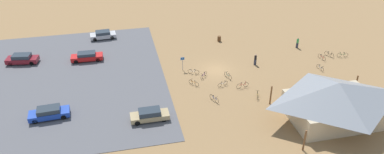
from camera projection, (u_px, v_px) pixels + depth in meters
ground at (216, 70)px, 54.92m from camera, size 160.00×160.00×0.00m
parking_lot_asphalt at (49, 82)px, 51.93m from camera, size 32.18×33.11×0.05m
bike_pavilion at (335, 99)px, 43.30m from camera, size 12.32×9.27×4.97m
trash_bin at (219, 39)px, 63.53m from camera, size 0.60×0.60×0.90m
lot_sign at (183, 62)px, 54.25m from camera, size 0.56×0.08×2.20m
bicycle_red_by_bin at (322, 57)px, 57.69m from camera, size 0.48×1.69×0.87m
bicycle_white_front_row at (194, 72)px, 53.82m from camera, size 1.56×0.74×0.77m
bicycle_teal_edge_south at (228, 76)px, 52.73m from camera, size 0.66×1.68×0.86m
bicycle_silver_back_row at (223, 84)px, 50.90m from camera, size 1.56×0.67×0.76m
bicycle_yellow_yard_center at (257, 95)px, 48.47m from camera, size 0.74×1.65×0.80m
bicycle_black_lone_east at (329, 54)px, 58.59m from camera, size 0.78×1.55×0.88m
bicycle_purple_near_sign at (204, 75)px, 52.95m from camera, size 1.20×1.31×0.79m
bicycle_blue_mid_cluster at (214, 99)px, 47.65m from camera, size 0.78×1.63×0.87m
bicycle_green_lone_west at (342, 55)px, 58.42m from camera, size 1.74×0.50×0.83m
bicycle_orange_yard_right at (194, 83)px, 51.11m from camera, size 1.13×1.33×0.80m
bicycle_red_near_porch at (243, 85)px, 50.49m from camera, size 1.82×0.51×0.92m
bicycle_white_edge_north at (320, 68)px, 54.87m from camera, size 0.48×1.58×0.76m
car_tan_mid_lot at (150, 115)px, 44.04m from camera, size 4.60×1.75×1.40m
car_blue_far_end at (49, 113)px, 44.39m from camera, size 4.79×2.08×1.41m
car_maroon_end_stall at (22, 59)px, 56.41m from camera, size 4.85×2.52×1.45m
car_red_back_corner at (87, 56)px, 57.18m from camera, size 4.81×1.85×1.36m
car_silver_aisle_side at (103, 35)px, 64.30m from camera, size 4.41×2.13×1.34m
visitor_at_bikes at (298, 42)px, 61.03m from camera, size 0.39×0.36×1.82m
visitor_by_pavilion at (255, 59)px, 55.94m from camera, size 0.40×0.37×1.77m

